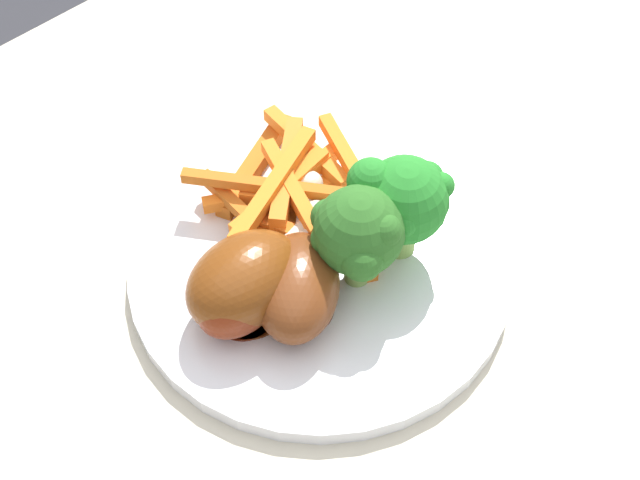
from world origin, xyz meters
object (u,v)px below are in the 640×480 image
Objects in this scene: dinner_plate at (320,264)px; broccoli_floret_front at (359,232)px; chicken_drumstick_near at (247,287)px; chicken_drumstick_far at (249,278)px; dining_table at (400,351)px; carrot_fries_pile at (288,187)px; chicken_drumstick_extra at (298,280)px; broccoli_floret_middle at (402,198)px.

dinner_plate is 3.32× the size of broccoli_floret_front.
chicken_drumstick_far is (0.00, 0.00, 0.00)m from chicken_drumstick_near.
chicken_drumstick_near reaches higher than dining_table.
chicken_drumstick_near reaches higher than carrot_fries_pile.
chicken_drumstick_far reaches higher than chicken_drumstick_near.
dinner_plate is at bearing -6.93° from chicken_drumstick_far.
dinner_plate is 1.66× the size of carrot_fries_pile.
chicken_drumstick_extra is (0.03, -0.02, -0.00)m from chicken_drumstick_near.
carrot_fries_pile is at bearing 29.58° from chicken_drumstick_near.
chicken_drumstick_near is at bearing -148.98° from chicken_drumstick_far.
broccoli_floret_front is at bearing 157.77° from dining_table.
dining_table is 13.57× the size of broccoli_floret_middle.
dinner_plate is at bearing 135.59° from dining_table.
chicken_drumstick_extra is at bearing 169.04° from broccoli_floret_middle.
dining_table is at bearing -25.05° from chicken_drumstick_near.
broccoli_floret_front reaches higher than chicken_drumstick_near.
dining_table is at bearing -73.85° from carrot_fries_pile.
chicken_drumstick_near is 0.01m from chicken_drumstick_far.
chicken_drumstick_near is (-0.08, -0.04, 0.00)m from carrot_fries_pile.
chicken_drumstick_extra is at bearing -35.14° from chicken_drumstick_near.
broccoli_floret_front is 0.61× the size of chicken_drumstick_far.
carrot_fries_pile is (0.02, 0.05, 0.03)m from dinner_plate.
carrot_fries_pile is at bearing 80.92° from broccoli_floret_front.
carrot_fries_pile is 0.09m from chicken_drumstick_near.
broccoli_floret_middle is at bearing 88.96° from dining_table.
broccoli_floret_middle reaches higher than dining_table.
chicken_drumstick_far reaches higher than chicken_drumstick_extra.
chicken_drumstick_near is 1.01× the size of chicken_drumstick_extra.
broccoli_floret_front is 1.00× the size of broccoli_floret_middle.
dining_table is 8.36× the size of chicken_drumstick_extra.
broccoli_floret_front is at bearing -99.08° from carrot_fries_pile.
dining_table is 0.18m from chicken_drumstick_far.
carrot_fries_pile is (-0.03, 0.09, 0.14)m from dining_table.
broccoli_floret_middle is at bearing -19.36° from chicken_drumstick_far.
broccoli_floret_middle is (0.04, -0.03, 0.05)m from dinner_plate.
chicken_drumstick_extra reaches higher than carrot_fries_pile.
dining_table is at bearing -21.25° from chicken_drumstick_extra.
dinner_plate is 0.06m from broccoli_floret_front.
dinner_plate is 0.06m from carrot_fries_pile.
broccoli_floret_front is (0.01, -0.03, 0.05)m from dinner_plate.
chicken_drumstick_near is at bearing 175.42° from dinner_plate.
broccoli_floret_middle is at bearing -1.09° from broccoli_floret_front.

